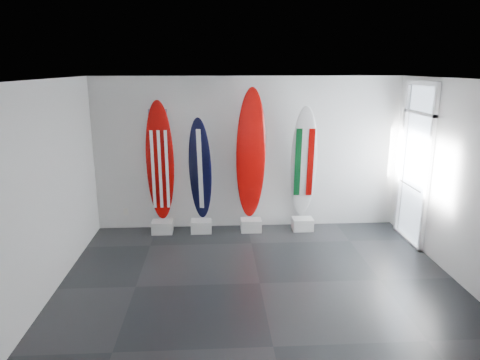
{
  "coord_description": "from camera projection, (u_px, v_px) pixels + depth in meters",
  "views": [
    {
      "loc": [
        -0.65,
        -5.95,
        3.16
      ],
      "look_at": [
        -0.22,
        1.4,
        1.25
      ],
      "focal_mm": 32.7,
      "sensor_mm": 36.0,
      "label": 1
    }
  ],
  "objects": [
    {
      "name": "wall_back",
      "position": [
        248.0,
        154.0,
        8.62
      ],
      "size": [
        6.0,
        0.0,
        6.0
      ],
      "primitive_type": "plane",
      "rotation": [
        1.57,
        0.0,
        0.0
      ],
      "color": "silver",
      "rests_on": "ground"
    },
    {
      "name": "floor",
      "position": [
        260.0,
        283.0,
        6.58
      ],
      "size": [
        6.0,
        6.0,
        0.0
      ],
      "primitive_type": "plane",
      "color": "black",
      "rests_on": "ground"
    },
    {
      "name": "wall_right",
      "position": [
        465.0,
        184.0,
        6.37
      ],
      "size": [
        0.0,
        5.0,
        5.0
      ],
      "primitive_type": "plane",
      "rotation": [
        1.57,
        0.0,
        -1.57
      ],
      "color": "silver",
      "rests_on": "ground"
    },
    {
      "name": "surfboard_swiss",
      "position": [
        251.0,
        155.0,
        8.4
      ],
      "size": [
        0.61,
        0.33,
        2.57
      ],
      "primitive_type": "ellipsoid",
      "rotation": [
        0.06,
        0.0,
        0.14
      ],
      "color": "#9C0604",
      "rests_on": "display_block_swiss"
    },
    {
      "name": "wall_front",
      "position": [
        291.0,
        265.0,
        3.79
      ],
      "size": [
        6.0,
        0.0,
        6.0
      ],
      "primitive_type": "plane",
      "rotation": [
        -1.57,
        0.0,
        0.0
      ],
      "color": "silver",
      "rests_on": "ground"
    },
    {
      "name": "display_block_usa",
      "position": [
        162.0,
        227.0,
        8.56
      ],
      "size": [
        0.4,
        0.3,
        0.24
      ],
      "primitive_type": "cube",
      "color": "silver",
      "rests_on": "floor"
    },
    {
      "name": "wall_outlet",
      "position": [
        126.0,
        212.0,
        8.75
      ],
      "size": [
        0.09,
        0.02,
        0.13
      ],
      "primitive_type": "cube",
      "color": "silver",
      "rests_on": "wall_back"
    },
    {
      "name": "display_block_swiss",
      "position": [
        251.0,
        225.0,
        8.66
      ],
      "size": [
        0.4,
        0.3,
        0.24
      ],
      "primitive_type": "cube",
      "color": "silver",
      "rests_on": "floor"
    },
    {
      "name": "surfboard_italy",
      "position": [
        304.0,
        163.0,
        8.51
      ],
      "size": [
        0.54,
        0.43,
        2.24
      ],
      "primitive_type": "ellipsoid",
      "rotation": [
        0.13,
        0.0,
        -0.1
      ],
      "color": "white",
      "rests_on": "display_block_italy"
    },
    {
      "name": "surfboard_navy",
      "position": [
        200.0,
        169.0,
        8.42
      ],
      "size": [
        0.51,
        0.36,
        2.02
      ],
      "primitive_type": "ellipsoid",
      "rotation": [
        0.08,
        0.0,
        -0.3
      ],
      "color": "black",
      "rests_on": "display_block_navy"
    },
    {
      "name": "balcony",
      "position": [
        479.0,
        213.0,
        8.2
      ],
      "size": [
        2.8,
        2.2,
        1.2
      ],
      "primitive_type": null,
      "color": "slate",
      "rests_on": "ground"
    },
    {
      "name": "glass_door",
      "position": [
        415.0,
        166.0,
        7.89
      ],
      "size": [
        0.12,
        1.16,
        2.85
      ],
      "primitive_type": null,
      "color": "white",
      "rests_on": "floor"
    },
    {
      "name": "display_block_italy",
      "position": [
        302.0,
        224.0,
        8.72
      ],
      "size": [
        0.4,
        0.3,
        0.24
      ],
      "primitive_type": "cube",
      "color": "silver",
      "rests_on": "floor"
    },
    {
      "name": "wall_left",
      "position": [
        45.0,
        191.0,
        6.04
      ],
      "size": [
        0.0,
        5.0,
        5.0
      ],
      "primitive_type": "plane",
      "rotation": [
        1.57,
        0.0,
        1.57
      ],
      "color": "silver",
      "rests_on": "ground"
    },
    {
      "name": "ceiling",
      "position": [
        262.0,
        79.0,
        5.83
      ],
      "size": [
        6.0,
        6.0,
        0.0
      ],
      "primitive_type": "plane",
      "rotation": [
        3.14,
        0.0,
        0.0
      ],
      "color": "white",
      "rests_on": "wall_back"
    },
    {
      "name": "display_block_navy",
      "position": [
        201.0,
        226.0,
        8.61
      ],
      "size": [
        0.4,
        0.3,
        0.24
      ],
      "primitive_type": "cube",
      "color": "silver",
      "rests_on": "floor"
    },
    {
      "name": "surfboard_usa",
      "position": [
        160.0,
        162.0,
        8.34
      ],
      "size": [
        0.53,
        0.18,
        2.34
      ],
      "primitive_type": "ellipsoid",
      "rotation": [
        0.04,
        0.0,
        0.01
      ],
      "color": "#9C0604",
      "rests_on": "display_block_usa"
    }
  ]
}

